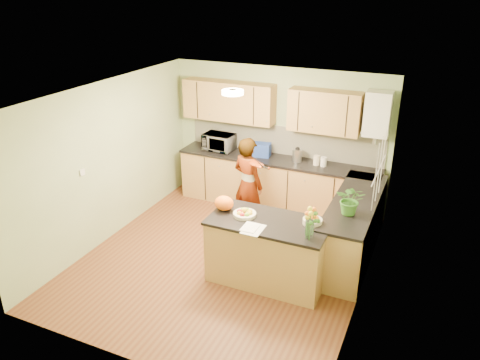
% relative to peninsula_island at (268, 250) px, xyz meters
% --- Properties ---
extents(floor, '(4.50, 4.50, 0.00)m').
position_rel_peninsula_island_xyz_m(floor, '(-0.76, 0.22, -0.46)').
color(floor, '#5C2F1A').
rests_on(floor, ground).
extents(ceiling, '(4.00, 4.50, 0.02)m').
position_rel_peninsula_island_xyz_m(ceiling, '(-0.76, 0.22, 2.04)').
color(ceiling, white).
rests_on(ceiling, wall_back).
extents(wall_back, '(4.00, 0.02, 2.50)m').
position_rel_peninsula_island_xyz_m(wall_back, '(-0.76, 2.47, 0.79)').
color(wall_back, '#8CA072').
rests_on(wall_back, floor).
extents(wall_front, '(4.00, 0.02, 2.50)m').
position_rel_peninsula_island_xyz_m(wall_front, '(-0.76, -2.03, 0.79)').
color(wall_front, '#8CA072').
rests_on(wall_front, floor).
extents(wall_left, '(0.02, 4.50, 2.50)m').
position_rel_peninsula_island_xyz_m(wall_left, '(-2.76, 0.22, 0.79)').
color(wall_left, '#8CA072').
rests_on(wall_left, floor).
extents(wall_right, '(0.02, 4.50, 2.50)m').
position_rel_peninsula_island_xyz_m(wall_right, '(1.24, 0.22, 0.79)').
color(wall_right, '#8CA072').
rests_on(wall_right, floor).
extents(back_counter, '(3.64, 0.62, 0.94)m').
position_rel_peninsula_island_xyz_m(back_counter, '(-0.66, 2.17, 0.01)').
color(back_counter, '#A47541').
rests_on(back_counter, floor).
extents(right_counter, '(0.62, 2.24, 0.94)m').
position_rel_peninsula_island_xyz_m(right_counter, '(0.94, 1.07, 0.01)').
color(right_counter, '#A47541').
rests_on(right_counter, floor).
extents(splashback, '(3.60, 0.02, 0.52)m').
position_rel_peninsula_island_xyz_m(splashback, '(-0.66, 2.45, 0.74)').
color(splashback, beige).
rests_on(splashback, back_counter).
extents(upper_cabinets, '(3.20, 0.34, 0.70)m').
position_rel_peninsula_island_xyz_m(upper_cabinets, '(-0.93, 2.30, 1.39)').
color(upper_cabinets, '#A47541').
rests_on(upper_cabinets, wall_back).
extents(boiler, '(0.40, 0.30, 0.86)m').
position_rel_peninsula_island_xyz_m(boiler, '(0.94, 2.31, 1.44)').
color(boiler, silver).
rests_on(boiler, wall_back).
extents(window_right, '(0.01, 1.30, 1.05)m').
position_rel_peninsula_island_xyz_m(window_right, '(1.23, 0.82, 1.09)').
color(window_right, silver).
rests_on(window_right, wall_right).
extents(light_switch, '(0.02, 0.09, 0.09)m').
position_rel_peninsula_island_xyz_m(light_switch, '(-2.74, -0.38, 0.84)').
color(light_switch, silver).
rests_on(light_switch, wall_left).
extents(ceiling_lamp, '(0.30, 0.30, 0.07)m').
position_rel_peninsula_island_xyz_m(ceiling_lamp, '(-0.76, 0.52, 2.00)').
color(ceiling_lamp, '#FFEABF').
rests_on(ceiling_lamp, ceiling).
extents(peninsula_island, '(1.60, 0.82, 0.92)m').
position_rel_peninsula_island_xyz_m(peninsula_island, '(0.00, 0.00, 0.00)').
color(peninsula_island, '#A47541').
rests_on(peninsula_island, floor).
extents(fruit_dish, '(0.31, 0.31, 0.11)m').
position_rel_peninsula_island_xyz_m(fruit_dish, '(-0.35, 0.00, 0.50)').
color(fruit_dish, beige).
rests_on(fruit_dish, peninsula_island).
extents(orange_bowl, '(0.25, 0.25, 0.15)m').
position_rel_peninsula_island_xyz_m(orange_bowl, '(0.55, 0.15, 0.52)').
color(orange_bowl, beige).
rests_on(orange_bowl, peninsula_island).
extents(flower_vase, '(0.26, 0.26, 0.48)m').
position_rel_peninsula_island_xyz_m(flower_vase, '(0.60, -0.18, 0.78)').
color(flower_vase, silver).
rests_on(flower_vase, peninsula_island).
extents(orange_bag, '(0.32, 0.29, 0.20)m').
position_rel_peninsula_island_xyz_m(orange_bag, '(-0.68, 0.05, 0.56)').
color(orange_bag, orange).
rests_on(orange_bag, peninsula_island).
extents(papers, '(0.24, 0.33, 0.01)m').
position_rel_peninsula_island_xyz_m(papers, '(-0.10, -0.30, 0.46)').
color(papers, white).
rests_on(papers, peninsula_island).
extents(violinist, '(0.68, 0.56, 1.59)m').
position_rel_peninsula_island_xyz_m(violinist, '(-0.83, 1.25, 0.33)').
color(violinist, tan).
rests_on(violinist, floor).
extents(violin, '(0.57, 0.49, 0.14)m').
position_rel_peninsula_island_xyz_m(violin, '(-0.63, 1.03, 0.81)').
color(violin, '#4D1504').
rests_on(violin, violinist).
extents(microwave, '(0.57, 0.40, 0.31)m').
position_rel_peninsula_island_xyz_m(microwave, '(-1.82, 2.19, 0.63)').
color(microwave, silver).
rests_on(microwave, back_counter).
extents(blue_box, '(0.32, 0.25, 0.24)m').
position_rel_peninsula_island_xyz_m(blue_box, '(-0.97, 2.20, 0.60)').
color(blue_box, navy).
rests_on(blue_box, back_counter).
extents(kettle, '(0.16, 0.16, 0.31)m').
position_rel_peninsula_island_xyz_m(kettle, '(-0.31, 2.20, 0.60)').
color(kettle, silver).
rests_on(kettle, back_counter).
extents(jar_cream, '(0.14, 0.14, 0.17)m').
position_rel_peninsula_island_xyz_m(jar_cream, '(0.04, 2.18, 0.56)').
color(jar_cream, beige).
rests_on(jar_cream, back_counter).
extents(jar_white, '(0.12, 0.12, 0.16)m').
position_rel_peninsula_island_xyz_m(jar_white, '(0.17, 2.17, 0.56)').
color(jar_white, silver).
rests_on(jar_white, back_counter).
extents(potted_plant, '(0.39, 0.34, 0.43)m').
position_rel_peninsula_island_xyz_m(potted_plant, '(0.94, 0.59, 0.69)').
color(potted_plant, '#3A7928').
rests_on(potted_plant, right_counter).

